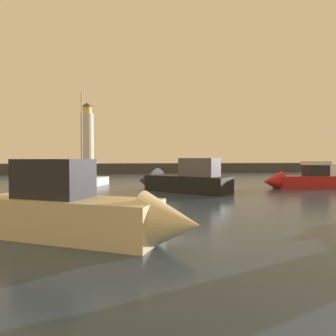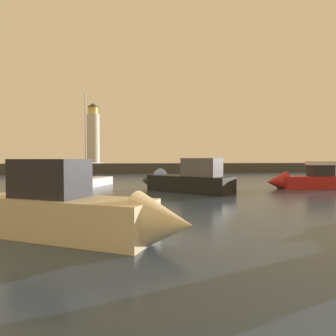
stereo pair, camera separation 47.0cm
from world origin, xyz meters
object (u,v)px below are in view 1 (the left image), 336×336
at_px(motorboat_4, 86,212).
at_px(sailboat_moored, 86,182).
at_px(lighthouse, 87,135).
at_px(motorboat_0, 177,180).
at_px(motorboat_1, 300,180).

bearing_deg(motorboat_4, sailboat_moored, 94.78).
bearing_deg(lighthouse, sailboat_moored, -85.84).
bearing_deg(lighthouse, motorboat_0, -73.64).
relative_size(motorboat_0, motorboat_4, 1.01).
xyz_separation_m(motorboat_0, sailboat_moored, (-8.25, 5.57, -0.47)).
xyz_separation_m(lighthouse, sailboat_moored, (2.18, -29.97, -7.11)).
height_order(motorboat_0, sailboat_moored, sailboat_moored).
relative_size(lighthouse, motorboat_0, 1.43).
height_order(lighthouse, motorboat_0, lighthouse).
bearing_deg(sailboat_moored, motorboat_1, -14.19).
bearing_deg(motorboat_0, sailboat_moored, 146.00).
bearing_deg(motorboat_0, motorboat_4, -114.57).
bearing_deg(sailboat_moored, lighthouse, 94.16).
bearing_deg(lighthouse, motorboat_4, -85.59).
xyz_separation_m(lighthouse, motorboat_0, (10.43, -35.54, -6.64)).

